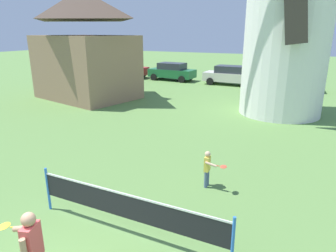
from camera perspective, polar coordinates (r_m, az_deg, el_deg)
The scene contains 9 objects.
tennis_net at distance 6.65m, azimuth -7.83°, elevation -14.81°, with size 4.60×0.06×1.10m.
player_near at distance 5.72m, azimuth -24.24°, elevation -20.24°, with size 0.90×0.49×1.51m.
player_far at distance 8.58m, azimuth 7.55°, elevation -7.64°, with size 0.67×0.44×1.07m.
stray_ball at distance 9.61m, azimuth -21.13°, elevation -9.16°, with size 0.22×0.22×0.22m, color silver.
parked_car_red at distance 29.93m, azimuth -7.95°, elevation 10.60°, with size 4.29×1.93×1.56m.
parked_car_green at distance 27.75m, azimuth 0.75°, elevation 10.25°, with size 4.21×2.05×1.56m.
parked_car_cream at distance 25.79m, azimuth 11.77°, elevation 9.36°, with size 4.44×1.96×1.56m.
parked_car_mustard at distance 24.67m, azimuth 22.09°, elevation 8.12°, with size 4.21×2.21×1.56m.
chapel at distance 20.68m, azimuth -15.32°, elevation 14.13°, with size 7.15×5.88×7.60m.
Camera 1 is at (3.58, -2.72, 4.19)m, focal length 32.41 mm.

